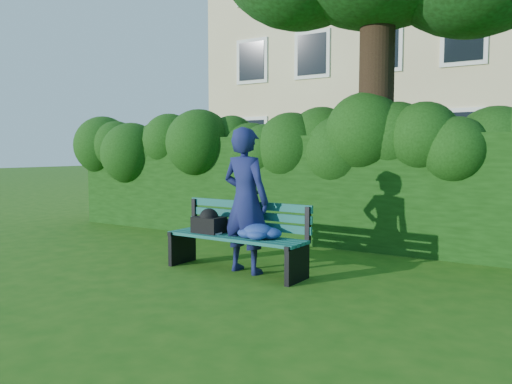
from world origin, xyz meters
The scene contains 5 objects.
ground centered at (0.00, 0.00, 0.00)m, with size 80.00×80.00×0.00m, color #215411.
apartment_building centered at (0.00, 13.99, 6.00)m, with size 16.00×8.08×12.00m.
hedge centered at (0.00, 2.20, 0.90)m, with size 10.00×1.00×1.80m.
park_bench centered at (0.31, -0.33, 0.50)m, with size 1.93×0.63×0.89m.
man_reading centered at (0.41, -0.31, 0.92)m, with size 0.67×0.44×1.85m, color #171C50.
Camera 1 is at (3.84, -5.58, 1.55)m, focal length 35.00 mm.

